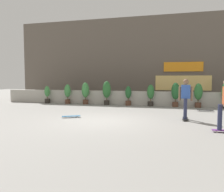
# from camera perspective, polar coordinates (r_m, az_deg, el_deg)

# --- Properties ---
(ground_plane) EXTENTS (48.00, 48.00, 0.00)m
(ground_plane) POSITION_cam_1_polar(r_m,az_deg,el_deg) (9.39, -2.33, -6.15)
(ground_plane) COLOR gray
(planter_wall) EXTENTS (18.00, 0.40, 0.90)m
(planter_wall) POSITION_cam_1_polar(r_m,az_deg,el_deg) (15.13, 4.31, -0.48)
(planter_wall) COLOR #B2ADA3
(planter_wall) RESTS_ON ground
(building_backdrop) EXTENTS (20.00, 2.08, 6.50)m
(building_backdrop) POSITION_cam_1_polar(r_m,az_deg,el_deg) (19.09, 6.56, 8.90)
(building_backdrop) COLOR #60564C
(building_backdrop) RESTS_ON ground
(potted_plant_0) EXTENTS (0.37, 0.37, 1.21)m
(potted_plant_0) POSITION_cam_1_polar(r_m,az_deg,el_deg) (16.73, -15.83, 0.50)
(potted_plant_0) COLOR #2D2823
(potted_plant_0) RESTS_ON ground
(potted_plant_1) EXTENTS (0.43, 0.43, 1.33)m
(potted_plant_1) POSITION_cam_1_polar(r_m,az_deg,el_deg) (15.99, -11.01, 0.78)
(potted_plant_1) COLOR brown
(potted_plant_1) RESTS_ON ground
(potted_plant_2) EXTENTS (0.49, 0.49, 1.46)m
(potted_plant_2) POSITION_cam_1_polar(r_m,az_deg,el_deg) (15.46, -6.64, 1.08)
(potted_plant_2) COLOR brown
(potted_plant_2) RESTS_ON ground
(potted_plant_3) EXTENTS (0.54, 0.54, 1.55)m
(potted_plant_3) POSITION_cam_1_polar(r_m,az_deg,el_deg) (14.98, -1.33, 1.24)
(potted_plant_3) COLOR #2D2823
(potted_plant_3) RESTS_ON ground
(potted_plant_4) EXTENTS (0.39, 0.39, 1.24)m
(potted_plant_4) POSITION_cam_1_polar(r_m,az_deg,el_deg) (14.67, 4.07, 0.25)
(potted_plant_4) COLOR brown
(potted_plant_4) RESTS_ON ground
(potted_plant_5) EXTENTS (0.44, 0.44, 1.35)m
(potted_plant_5) POSITION_cam_1_polar(r_m,az_deg,el_deg) (14.47, 9.59, 0.50)
(potted_plant_5) COLOR #2D2823
(potted_plant_5) RESTS_ON ground
(potted_plant_6) EXTENTS (0.50, 0.50, 1.47)m
(potted_plant_6) POSITION_cam_1_polar(r_m,az_deg,el_deg) (14.41, 15.53, 0.76)
(potted_plant_6) COLOR brown
(potted_plant_6) RESTS_ON ground
(potted_plant_7) EXTENTS (0.48, 0.48, 1.44)m
(potted_plant_7) POSITION_cam_1_polar(r_m,az_deg,el_deg) (14.49, 20.69, 0.55)
(potted_plant_7) COLOR brown
(potted_plant_7) RESTS_ON ground
(skater_by_wall_right) EXTENTS (0.56, 0.81, 1.70)m
(skater_by_wall_right) POSITION_cam_1_polar(r_m,az_deg,el_deg) (9.90, 17.85, -0.31)
(skater_by_wall_right) COLOR black
(skater_by_wall_right) RESTS_ON ground
(skateboard_near_camera) EXTENTS (0.80, 0.55, 0.08)m
(skateboard_near_camera) POSITION_cam_1_polar(r_m,az_deg,el_deg) (10.26, -10.13, -4.97)
(skateboard_near_camera) COLOR #266699
(skateboard_near_camera) RESTS_ON ground
(skateboard_aside) EXTENTS (0.82, 0.29, 0.08)m
(skateboard_aside) POSITION_cam_1_polar(r_m,az_deg,el_deg) (12.95, 22.18, -3.30)
(skateboard_aside) COLOR black
(skateboard_aside) RESTS_ON ground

